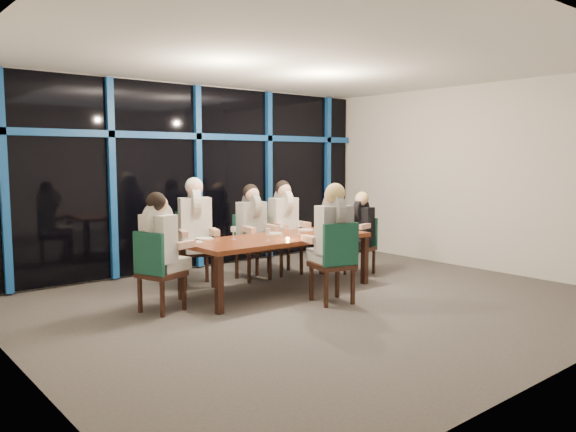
{
  "coord_description": "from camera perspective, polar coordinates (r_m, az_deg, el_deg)",
  "views": [
    {
      "loc": [
        -4.71,
        -5.08,
        1.83
      ],
      "look_at": [
        0.0,
        0.6,
        1.05
      ],
      "focal_mm": 35.0,
      "sensor_mm": 36.0,
      "label": 1
    }
  ],
  "objects": [
    {
      "name": "diner_far_mid",
      "position": [
        8.34,
        -3.6,
        -0.18
      ],
      "size": [
        0.5,
        0.62,
        0.95
      ],
      "rotation": [
        0.0,
        0.0,
        -0.08
      ],
      "color": "black",
      "rests_on": "ground"
    },
    {
      "name": "diner_near_mid",
      "position": [
        7.0,
        4.54,
        -0.96
      ],
      "size": [
        0.58,
        0.69,
        1.0
      ],
      "rotation": [
        0.0,
        0.0,
        2.89
      ],
      "color": "black",
      "rests_on": "ground"
    },
    {
      "name": "plate_end_right",
      "position": [
        8.31,
        5.39,
        -1.41
      ],
      "size": [
        0.24,
        0.24,
        0.01
      ],
      "primitive_type": "cylinder",
      "color": "white",
      "rests_on": "dining_table"
    },
    {
      "name": "dining_table",
      "position": [
        7.62,
        -0.96,
        -2.63
      ],
      "size": [
        2.6,
        1.0,
        0.75
      ],
      "color": "brown",
      "rests_on": "ground"
    },
    {
      "name": "wine_glass_c",
      "position": [
        7.85,
        1.12,
        -0.89
      ],
      "size": [
        0.07,
        0.07,
        0.18
      ],
      "color": "silver",
      "rests_on": "dining_table"
    },
    {
      "name": "diner_end_right",
      "position": [
        8.78,
        7.33,
        -0.48
      ],
      "size": [
        0.59,
        0.49,
        0.86
      ],
      "rotation": [
        0.0,
        0.0,
        4.94
      ],
      "color": "black",
      "rests_on": "ground"
    },
    {
      "name": "diner_end_left",
      "position": [
        6.74,
        -12.83,
        -1.81
      ],
      "size": [
        0.66,
        0.58,
        0.95
      ],
      "rotation": [
        0.0,
        0.0,
        1.89
      ],
      "color": "silver",
      "rests_on": "ground"
    },
    {
      "name": "plate_far_right",
      "position": [
        8.28,
        1.79,
        -1.42
      ],
      "size": [
        0.24,
        0.24,
        0.01
      ],
      "primitive_type": "cylinder",
      "color": "white",
      "rests_on": "dining_table"
    },
    {
      "name": "diner_far_right",
      "position": [
        8.72,
        -0.33,
        0.26
      ],
      "size": [
        0.53,
        0.65,
        0.97
      ],
      "rotation": [
        0.0,
        0.0,
        -0.11
      ],
      "color": "silver",
      "rests_on": "ground"
    },
    {
      "name": "plate_far_left",
      "position": [
        7.47,
        -8.5,
        -2.28
      ],
      "size": [
        0.24,
        0.24,
        0.01
      ],
      "primitive_type": "cylinder",
      "color": "white",
      "rests_on": "dining_table"
    },
    {
      "name": "wine_glass_e",
      "position": [
        8.25,
        3.5,
        -0.66
      ],
      "size": [
        0.06,
        0.06,
        0.16
      ],
      "color": "white",
      "rests_on": "dining_table"
    },
    {
      "name": "chair_far_right",
      "position": [
        8.84,
        -0.63,
        -2.25
      ],
      "size": [
        0.51,
        0.51,
        1.0
      ],
      "rotation": [
        0.0,
        0.0,
        -0.11
      ],
      "color": "#321810",
      "rests_on": "ground"
    },
    {
      "name": "wine_bottle",
      "position": [
        8.25,
        4.86,
        -0.56
      ],
      "size": [
        0.08,
        0.08,
        0.36
      ],
      "rotation": [
        0.0,
        0.0,
        0.14
      ],
      "color": "black",
      "rests_on": "dining_table"
    },
    {
      "name": "wine_glass_b",
      "position": [
        7.75,
        -0.6,
        -0.99
      ],
      "size": [
        0.07,
        0.07,
        0.18
      ],
      "color": "silver",
      "rests_on": "dining_table"
    },
    {
      "name": "wine_glass_a",
      "position": [
        7.23,
        -2.08,
        -1.61
      ],
      "size": [
        0.06,
        0.06,
        0.16
      ],
      "color": "silver",
      "rests_on": "dining_table"
    },
    {
      "name": "chair_far_mid",
      "position": [
        8.46,
        -3.87,
        -2.73
      ],
      "size": [
        0.49,
        0.49,
        0.97
      ],
      "rotation": [
        0.0,
        0.0,
        -0.08
      ],
      "color": "#321810",
      "rests_on": "ground"
    },
    {
      "name": "tea_light",
      "position": [
        7.34,
        -0.02,
        -2.31
      ],
      "size": [
        0.05,
        0.05,
        0.03
      ],
      "primitive_type": "cylinder",
      "color": "#F9984A",
      "rests_on": "dining_table"
    },
    {
      "name": "chair_near_mid",
      "position": [
        6.99,
        4.87,
        -4.35
      ],
      "size": [
        0.58,
        0.58,
        1.03
      ],
      "rotation": [
        0.0,
        0.0,
        2.89
      ],
      "color": "#321810",
      "rests_on": "ground"
    },
    {
      "name": "chair_end_right",
      "position": [
        8.89,
        7.54,
        -2.68
      ],
      "size": [
        0.49,
        0.49,
        0.88
      ],
      "rotation": [
        0.0,
        0.0,
        4.94
      ],
      "color": "#321810",
      "rests_on": "ground"
    },
    {
      "name": "window_wall",
      "position": [
        9.3,
        -9.19,
        4.23
      ],
      "size": [
        6.86,
        0.43,
        2.94
      ],
      "color": "black",
      "rests_on": "ground"
    },
    {
      "name": "chair_end_left",
      "position": [
        6.74,
        -13.25,
        -5.13
      ],
      "size": [
        0.57,
        0.57,
        0.97
      ],
      "rotation": [
        0.0,
        0.0,
        1.89
      ],
      "color": "#321810",
      "rests_on": "ground"
    },
    {
      "name": "water_pitcher",
      "position": [
        7.97,
        4.51,
        -1.12
      ],
      "size": [
        0.11,
        0.1,
        0.18
      ],
      "rotation": [
        0.0,
        0.0,
        0.14
      ],
      "color": "white",
      "rests_on": "dining_table"
    },
    {
      "name": "chair_far_left",
      "position": [
        8.13,
        -9.47,
        -2.85
      ],
      "size": [
        0.62,
        0.62,
        1.05
      ],
      "rotation": [
        0.0,
        0.0,
        -0.33
      ],
      "color": "#321810",
      "rests_on": "ground"
    },
    {
      "name": "room",
      "position": [
        6.93,
        3.2,
        7.64
      ],
      "size": [
        7.04,
        7.0,
        3.02
      ],
      "color": "#57514C",
      "rests_on": "ground"
    },
    {
      "name": "plate_far_mid",
      "position": [
        7.89,
        -1.46,
        -1.78
      ],
      "size": [
        0.24,
        0.24,
        0.01
      ],
      "primitive_type": "cylinder",
      "color": "white",
      "rests_on": "dining_table"
    },
    {
      "name": "wine_glass_d",
      "position": [
        7.36,
        -5.57,
        -1.44
      ],
      "size": [
        0.07,
        0.07,
        0.17
      ],
      "color": "silver",
      "rests_on": "dining_table"
    },
    {
      "name": "plate_end_left",
      "position": [
        7.17,
        -9.63,
        -2.65
      ],
      "size": [
        0.24,
        0.24,
        0.01
      ],
      "primitive_type": "cylinder",
      "color": "white",
      "rests_on": "dining_table"
    },
    {
      "name": "diner_far_left",
      "position": [
        7.99,
        -9.4,
        0.0
      ],
      "size": [
        0.63,
        0.72,
        1.02
      ],
      "rotation": [
        0.0,
        0.0,
        -0.33
      ],
      "color": "silver",
      "rests_on": "ground"
    },
    {
      "name": "plate_near_mid",
      "position": [
        7.52,
        2.39,
        -2.17
      ],
      "size": [
        0.24,
        0.24,
        0.01
      ],
      "primitive_type": "cylinder",
      "color": "white",
      "rests_on": "dining_table"
    }
  ]
}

